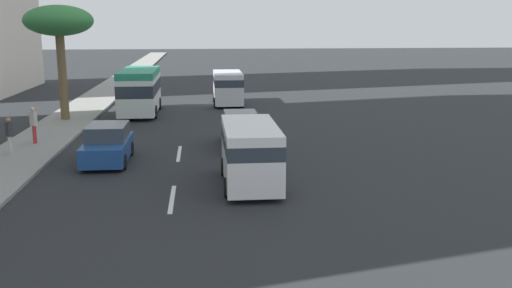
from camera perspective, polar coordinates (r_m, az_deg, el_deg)
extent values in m
plane|color=#26282B|center=(35.43, -7.26, 2.29)|extent=(198.00, 198.00, 0.00)
cube|color=gray|center=(36.34, -18.62, 2.12)|extent=(162.00, 3.17, 0.15)
cube|color=silver|center=(19.94, -8.46, -5.49)|extent=(3.20, 0.16, 0.01)
cube|color=silver|center=(26.68, -7.76, -0.96)|extent=(3.20, 0.16, 0.01)
cube|color=white|center=(27.94, -1.57, 0.99)|extent=(4.40, 1.70, 0.85)
cube|color=#38424C|center=(27.58, -1.55, 2.48)|extent=(2.42, 1.57, 0.70)
cylinder|color=black|center=(29.29, -3.29, 0.94)|extent=(0.64, 0.22, 0.64)
cylinder|color=black|center=(29.39, -0.23, 1.00)|extent=(0.64, 0.22, 0.64)
cylinder|color=black|center=(26.62, -3.04, -0.20)|extent=(0.64, 0.22, 0.64)
cylinder|color=black|center=(26.73, 0.32, -0.13)|extent=(0.64, 0.22, 0.64)
cube|color=#1E478C|center=(25.53, -14.72, -0.52)|extent=(4.10, 1.80, 0.81)
cube|color=#38424C|center=(25.58, -14.74, 1.19)|extent=(2.26, 1.65, 0.66)
cylinder|color=black|center=(24.24, -13.22, -1.74)|extent=(0.64, 0.22, 0.64)
cylinder|color=black|center=(24.52, -17.05, -1.80)|extent=(0.64, 0.22, 0.64)
cylinder|color=black|center=(26.70, -12.53, -0.44)|extent=(0.64, 0.22, 0.64)
cylinder|color=black|center=(26.95, -16.01, -0.51)|extent=(0.64, 0.22, 0.64)
cube|color=silver|center=(42.29, -2.86, 5.75)|extent=(5.07, 2.04, 2.22)
cube|color=#2D3842|center=(42.23, -2.87, 6.41)|extent=(5.08, 2.04, 0.53)
cylinder|color=black|center=(43.87, -4.21, 4.72)|extent=(0.72, 0.24, 0.72)
cylinder|color=black|center=(43.96, -1.68, 4.77)|extent=(0.72, 0.24, 0.72)
cylinder|color=black|center=(40.86, -4.10, 4.18)|extent=(0.72, 0.24, 0.72)
cylinder|color=black|center=(40.95, -1.39, 4.22)|extent=(0.72, 0.24, 0.72)
cube|color=silver|center=(38.61, -11.63, 5.02)|extent=(6.67, 2.30, 2.30)
cube|color=#268C66|center=(38.47, -11.71, 7.05)|extent=(6.67, 2.30, 0.44)
cube|color=#28333D|center=(38.56, -11.65, 5.67)|extent=(6.68, 2.30, 0.77)
cylinder|color=black|center=(36.73, -10.17, 3.21)|extent=(0.84, 0.26, 0.84)
cylinder|color=black|center=(36.97, -13.55, 3.12)|extent=(0.84, 0.26, 0.84)
cylinder|color=black|center=(40.55, -9.75, 4.06)|extent=(0.84, 0.26, 0.84)
cylinder|color=black|center=(40.76, -12.82, 3.97)|extent=(0.84, 0.26, 0.84)
cube|color=white|center=(21.07, -0.58, -0.88)|extent=(4.89, 1.95, 2.11)
cube|color=#2D3842|center=(20.97, -0.58, 0.36)|extent=(4.90, 1.96, 0.51)
cylinder|color=black|center=(22.64, -3.24, -2.30)|extent=(0.72, 0.24, 0.72)
cylinder|color=black|center=(22.79, 1.43, -2.19)|extent=(0.72, 0.24, 0.72)
cylinder|color=black|center=(19.82, -2.88, -4.41)|extent=(0.72, 0.24, 0.72)
cylinder|color=black|center=(19.99, 2.46, -4.27)|extent=(0.72, 0.24, 0.72)
cylinder|color=beige|center=(27.99, -23.56, -0.11)|extent=(0.14, 0.14, 0.81)
cylinder|color=beige|center=(28.14, -23.47, -0.04)|extent=(0.14, 0.14, 0.81)
cube|color=#333338|center=(27.93, -23.64, 1.37)|extent=(0.38, 0.38, 0.64)
sphere|color=#9E7251|center=(27.86, -23.71, 2.24)|extent=(0.22, 0.22, 0.22)
cylinder|color=red|center=(29.95, -21.46, 0.88)|extent=(0.14, 0.14, 0.88)
cylinder|color=red|center=(30.10, -21.38, 0.94)|extent=(0.14, 0.14, 0.88)
cube|color=beige|center=(29.90, -21.54, 2.39)|extent=(0.36, 0.39, 0.69)
sphere|color=beige|center=(29.83, -21.61, 3.27)|extent=(0.24, 0.24, 0.24)
cylinder|color=brown|center=(36.70, -18.93, 6.54)|extent=(0.52, 0.52, 5.36)
ellipsoid|color=#388442|center=(36.56, -19.29, 11.68)|extent=(4.09, 4.09, 1.84)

